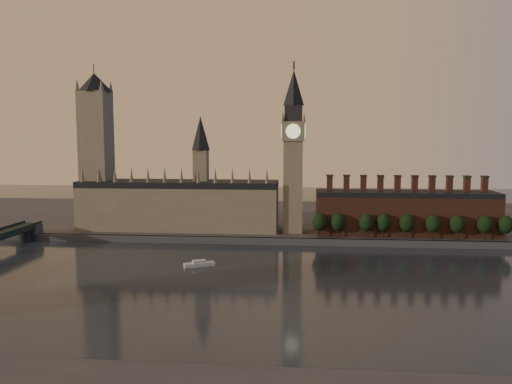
% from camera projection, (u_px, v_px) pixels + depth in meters
% --- Properties ---
extents(ground, '(900.00, 900.00, 0.00)m').
position_uv_depth(ground, '(265.00, 289.00, 210.98)').
color(ground, black).
rests_on(ground, ground).
extents(north_bank, '(900.00, 182.00, 4.00)m').
position_uv_depth(north_bank, '(281.00, 218.00, 387.10)').
color(north_bank, '#47474C').
rests_on(north_bank, ground).
extents(palace_of_westminster, '(130.00, 30.30, 74.00)m').
position_uv_depth(palace_of_westminster, '(180.00, 203.00, 328.16)').
color(palace_of_westminster, '#81765C').
rests_on(palace_of_westminster, north_bank).
extents(victoria_tower, '(24.00, 24.00, 108.00)m').
position_uv_depth(victoria_tower, '(96.00, 145.00, 329.15)').
color(victoria_tower, '#81765C').
rests_on(victoria_tower, north_bank).
extents(big_ben, '(15.00, 15.00, 107.00)m').
position_uv_depth(big_ben, '(293.00, 149.00, 313.00)').
color(big_ben, '#81765C').
rests_on(big_ben, north_bank).
extents(chimney_block, '(110.00, 25.00, 37.00)m').
position_uv_depth(chimney_block, '(405.00, 212.00, 310.99)').
color(chimney_block, brown).
rests_on(chimney_block, north_bank).
extents(embankment_tree_0, '(8.60, 8.60, 14.88)m').
position_uv_depth(embankment_tree_0, '(320.00, 222.00, 299.96)').
color(embankment_tree_0, black).
rests_on(embankment_tree_0, north_bank).
extents(embankment_tree_1, '(8.60, 8.60, 14.88)m').
position_uv_depth(embankment_tree_1, '(338.00, 222.00, 300.06)').
color(embankment_tree_1, black).
rests_on(embankment_tree_1, north_bank).
extents(embankment_tree_2, '(8.60, 8.60, 14.88)m').
position_uv_depth(embankment_tree_2, '(366.00, 223.00, 298.06)').
color(embankment_tree_2, black).
rests_on(embankment_tree_2, north_bank).
extents(embankment_tree_3, '(8.60, 8.60, 14.88)m').
position_uv_depth(embankment_tree_3, '(383.00, 223.00, 298.26)').
color(embankment_tree_3, black).
rests_on(embankment_tree_3, north_bank).
extents(embankment_tree_4, '(8.60, 8.60, 14.88)m').
position_uv_depth(embankment_tree_4, '(407.00, 223.00, 296.88)').
color(embankment_tree_4, black).
rests_on(embankment_tree_4, north_bank).
extents(embankment_tree_5, '(8.60, 8.60, 14.88)m').
position_uv_depth(embankment_tree_5, '(433.00, 224.00, 294.61)').
color(embankment_tree_5, black).
rests_on(embankment_tree_5, north_bank).
extents(embankment_tree_6, '(8.60, 8.60, 14.88)m').
position_uv_depth(embankment_tree_6, '(457.00, 224.00, 293.10)').
color(embankment_tree_6, black).
rests_on(embankment_tree_6, north_bank).
extents(embankment_tree_7, '(8.60, 8.60, 14.88)m').
position_uv_depth(embankment_tree_7, '(485.00, 224.00, 291.93)').
color(embankment_tree_7, black).
rests_on(embankment_tree_7, north_bank).
extents(embankment_tree_8, '(8.60, 8.60, 14.88)m').
position_uv_depth(embankment_tree_8, '(506.00, 225.00, 290.90)').
color(embankment_tree_8, black).
rests_on(embankment_tree_8, north_bank).
extents(river_boat, '(15.71, 10.39, 3.06)m').
position_uv_depth(river_boat, '(199.00, 264.00, 249.19)').
color(river_boat, silver).
rests_on(river_boat, ground).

